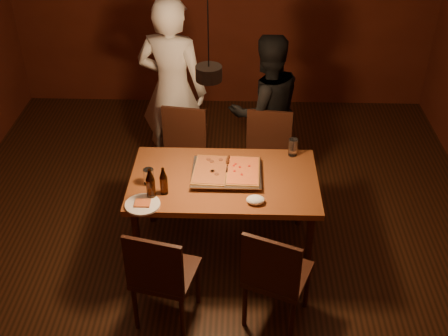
{
  "coord_description": "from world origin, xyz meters",
  "views": [
    {
      "loc": [
        0.21,
        -3.46,
        3.33
      ],
      "look_at": [
        0.1,
        0.2,
        0.85
      ],
      "focal_mm": 45.0,
      "sensor_mm": 36.0,
      "label": 1
    }
  ],
  "objects_px": {
    "chair_far_left": "(182,147)",
    "chair_far_right": "(267,150)",
    "chair_near_right": "(275,271)",
    "pizza_tray": "(227,174)",
    "plate_slice": "(143,204)",
    "pendant_lamp": "(209,72)",
    "beer_bottle_a": "(150,184)",
    "diner_white": "(173,91)",
    "diner_dark": "(266,111)",
    "dining_table": "(224,186)",
    "beer_bottle_b": "(164,181)",
    "chair_near_left": "(160,271)"
  },
  "relations": [
    {
      "from": "diner_white",
      "to": "pendant_lamp",
      "type": "bearing_deg",
      "value": 120.85
    },
    {
      "from": "chair_far_left",
      "to": "pendant_lamp",
      "type": "xyz_separation_m",
      "value": [
        0.32,
        -1.01,
        1.22
      ]
    },
    {
      "from": "chair_far_right",
      "to": "diner_dark",
      "type": "distance_m",
      "value": 0.42
    },
    {
      "from": "chair_far_right",
      "to": "beer_bottle_b",
      "type": "bearing_deg",
      "value": 56.57
    },
    {
      "from": "chair_near_left",
      "to": "diner_dark",
      "type": "distance_m",
      "value": 2.12
    },
    {
      "from": "dining_table",
      "to": "diner_white",
      "type": "height_order",
      "value": "diner_white"
    },
    {
      "from": "diner_white",
      "to": "pendant_lamp",
      "type": "height_order",
      "value": "pendant_lamp"
    },
    {
      "from": "dining_table",
      "to": "beer_bottle_b",
      "type": "relative_size",
      "value": 6.51
    },
    {
      "from": "chair_far_right",
      "to": "dining_table",
      "type": "bearing_deg",
      "value": 70.54
    },
    {
      "from": "chair_far_right",
      "to": "diner_white",
      "type": "xyz_separation_m",
      "value": [
        -0.91,
        0.43,
        0.39
      ]
    },
    {
      "from": "pizza_tray",
      "to": "beer_bottle_b",
      "type": "distance_m",
      "value": 0.54
    },
    {
      "from": "chair_near_right",
      "to": "beer_bottle_b",
      "type": "relative_size",
      "value": 2.38
    },
    {
      "from": "plate_slice",
      "to": "diner_dark",
      "type": "bearing_deg",
      "value": 57.23
    },
    {
      "from": "dining_table",
      "to": "pizza_tray",
      "type": "height_order",
      "value": "pizza_tray"
    },
    {
      "from": "dining_table",
      "to": "chair_far_left",
      "type": "relative_size",
      "value": 3.09
    },
    {
      "from": "diner_dark",
      "to": "chair_near_left",
      "type": "bearing_deg",
      "value": 48.26
    },
    {
      "from": "dining_table",
      "to": "chair_far_left",
      "type": "distance_m",
      "value": 0.92
    },
    {
      "from": "chair_far_right",
      "to": "beer_bottle_b",
      "type": "height_order",
      "value": "beer_bottle_b"
    },
    {
      "from": "chair_near_right",
      "to": "pizza_tray",
      "type": "relative_size",
      "value": 1.0
    },
    {
      "from": "chair_near_left",
      "to": "pendant_lamp",
      "type": "height_order",
      "value": "pendant_lamp"
    },
    {
      "from": "chair_near_right",
      "to": "plate_slice",
      "type": "distance_m",
      "value": 1.09
    },
    {
      "from": "chair_far_left",
      "to": "chair_far_right",
      "type": "bearing_deg",
      "value": -173.79
    },
    {
      "from": "chair_far_left",
      "to": "chair_far_right",
      "type": "xyz_separation_m",
      "value": [
        0.8,
        -0.04,
        0.0
      ]
    },
    {
      "from": "chair_far_right",
      "to": "beer_bottle_a",
      "type": "bearing_deg",
      "value": 55.28
    },
    {
      "from": "chair_near_right",
      "to": "diner_dark",
      "type": "relative_size",
      "value": 0.36
    },
    {
      "from": "chair_near_left",
      "to": "diner_dark",
      "type": "xyz_separation_m",
      "value": [
        0.79,
        1.96,
        0.23
      ]
    },
    {
      "from": "plate_slice",
      "to": "diner_white",
      "type": "relative_size",
      "value": 0.14
    },
    {
      "from": "pizza_tray",
      "to": "beer_bottle_a",
      "type": "height_order",
      "value": "beer_bottle_a"
    },
    {
      "from": "beer_bottle_b",
      "to": "chair_far_right",
      "type": "bearing_deg",
      "value": 49.63
    },
    {
      "from": "plate_slice",
      "to": "pendant_lamp",
      "type": "distance_m",
      "value": 1.13
    },
    {
      "from": "chair_near_left",
      "to": "beer_bottle_a",
      "type": "distance_m",
      "value": 0.67
    },
    {
      "from": "chair_far_left",
      "to": "plate_slice",
      "type": "relative_size",
      "value": 1.83
    },
    {
      "from": "dining_table",
      "to": "chair_far_right",
      "type": "relative_size",
      "value": 3.09
    },
    {
      "from": "diner_dark",
      "to": "chair_near_right",
      "type": "bearing_deg",
      "value": 70.5
    },
    {
      "from": "chair_far_left",
      "to": "pizza_tray",
      "type": "relative_size",
      "value": 0.88
    },
    {
      "from": "beer_bottle_a",
      "to": "diner_white",
      "type": "distance_m",
      "value": 1.47
    },
    {
      "from": "dining_table",
      "to": "beer_bottle_a",
      "type": "distance_m",
      "value": 0.64
    },
    {
      "from": "chair_far_right",
      "to": "pizza_tray",
      "type": "distance_m",
      "value": 0.86
    },
    {
      "from": "pizza_tray",
      "to": "pendant_lamp",
      "type": "relative_size",
      "value": 0.5
    },
    {
      "from": "chair_near_right",
      "to": "chair_far_right",
      "type": "bearing_deg",
      "value": 112.14
    },
    {
      "from": "chair_far_left",
      "to": "beer_bottle_b",
      "type": "height_order",
      "value": "beer_bottle_b"
    },
    {
      "from": "chair_near_left",
      "to": "beer_bottle_b",
      "type": "relative_size",
      "value": 2.21
    },
    {
      "from": "chair_far_right",
      "to": "plate_slice",
      "type": "distance_m",
      "value": 1.52
    },
    {
      "from": "dining_table",
      "to": "chair_near_right",
      "type": "xyz_separation_m",
      "value": [
        0.38,
        -0.81,
        -0.14
      ]
    },
    {
      "from": "diner_white",
      "to": "pizza_tray",
      "type": "bearing_deg",
      "value": 128.73
    },
    {
      "from": "chair_far_right",
      "to": "beer_bottle_a",
      "type": "relative_size",
      "value": 1.87
    },
    {
      "from": "chair_far_right",
      "to": "plate_slice",
      "type": "bearing_deg",
      "value": 56.28
    },
    {
      "from": "pizza_tray",
      "to": "beer_bottle_a",
      "type": "relative_size",
      "value": 2.12
    },
    {
      "from": "dining_table",
      "to": "beer_bottle_b",
      "type": "xyz_separation_m",
      "value": [
        -0.45,
        -0.21,
        0.19
      ]
    },
    {
      "from": "chair_far_left",
      "to": "diner_dark",
      "type": "relative_size",
      "value": 0.32
    }
  ]
}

